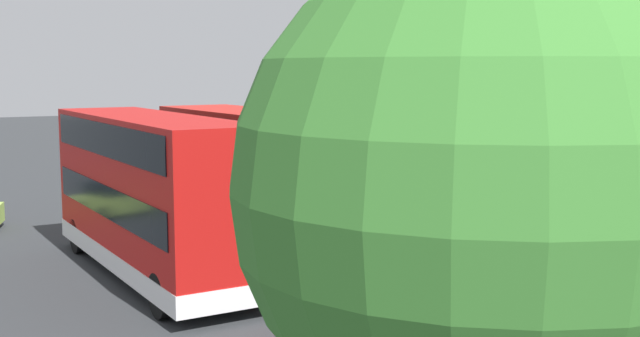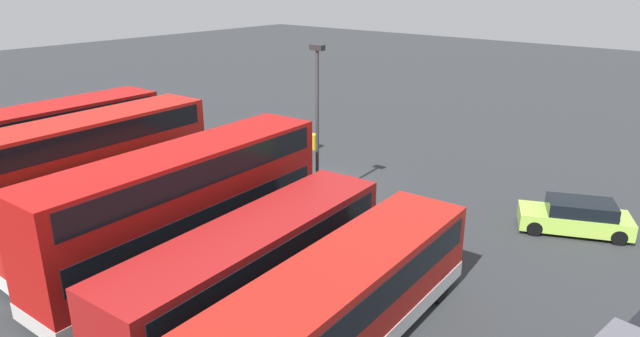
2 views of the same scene
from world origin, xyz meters
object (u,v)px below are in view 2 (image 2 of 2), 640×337
object	(u,v)px
bus_double_decker_third	(186,205)
bus_single_deck_fourth	(127,206)
lamp_post_tall	(317,113)
waste_bin_yellow	(312,142)
bus_single_deck_second	(254,262)
bus_double_decker_sixth	(54,149)
bus_double_decker_fifth	(94,164)
car_hatchback_silver	(576,217)
car_small_green	(164,127)
bus_single_deck_near_end	(346,299)

from	to	relation	value
bus_double_decker_third	bus_single_deck_fourth	bearing A→B (deg)	6.80
lamp_post_tall	waste_bin_yellow	xyz separation A→B (m)	(5.85, -6.41, -3.93)
bus_single_deck_second	bus_double_decker_sixth	distance (m)	14.48
bus_double_decker_third	bus_double_decker_sixth	world-z (taller)	same
lamp_post_tall	bus_double_decker_fifth	bearing A→B (deg)	47.81
bus_double_decker_sixth	car_hatchback_silver	bearing A→B (deg)	-149.94
bus_double_decker_sixth	waste_bin_yellow	size ratio (longest dim) A/B	11.28
bus_single_deck_second	car_small_green	world-z (taller)	bus_single_deck_second
bus_single_deck_second	car_hatchback_silver	distance (m)	14.11
car_hatchback_silver	waste_bin_yellow	bearing A→B (deg)	-6.54
bus_double_decker_sixth	bus_double_decker_fifth	bearing A→B (deg)	-178.96
lamp_post_tall	bus_double_decker_sixth	bearing A→B (deg)	35.98
car_hatchback_silver	waste_bin_yellow	world-z (taller)	car_hatchback_silver
lamp_post_tall	waste_bin_yellow	world-z (taller)	lamp_post_tall
bus_single_deck_second	bus_double_decker_third	size ratio (longest dim) A/B	0.94
bus_double_decker_third	bus_double_decker_sixth	xyz separation A→B (m)	(10.55, -0.20, -0.00)
bus_single_deck_near_end	car_small_green	xyz separation A→B (m)	(23.04, -9.98, -0.92)
bus_double_decker_third	waste_bin_yellow	bearing A→B (deg)	-66.68
bus_single_deck_fourth	bus_double_decker_sixth	distance (m)	7.24
bus_single_deck_near_end	lamp_post_tall	xyz separation A→B (m)	(7.71, -7.85, 2.79)
bus_double_decker_third	waste_bin_yellow	distance (m)	15.48
bus_double_decker_third	bus_double_decker_sixth	bearing A→B (deg)	-1.07
car_small_green	lamp_post_tall	xyz separation A→B (m)	(-15.33, 2.14, 3.71)
car_hatchback_silver	bus_single_deck_fourth	bearing A→B (deg)	42.84
bus_double_decker_third	lamp_post_tall	distance (m)	7.94
lamp_post_tall	bus_single_deck_second	bearing A→B (deg)	117.20
waste_bin_yellow	car_small_green	bearing A→B (deg)	24.26
bus_single_deck_fourth	lamp_post_tall	world-z (taller)	lamp_post_tall
bus_single_deck_second	car_small_green	bearing A→B (deg)	-27.60
waste_bin_yellow	lamp_post_tall	bearing A→B (deg)	132.38
bus_single_deck_near_end	bus_single_deck_second	bearing A→B (deg)	3.04
bus_single_deck_fourth	car_hatchback_silver	distance (m)	18.60
bus_double_decker_third	lamp_post_tall	size ratio (longest dim) A/B	1.61
bus_double_decker_third	car_hatchback_silver	size ratio (longest dim) A/B	2.53
car_small_green	bus_single_deck_second	bearing A→B (deg)	152.40
bus_double_decker_fifth	bus_single_deck_near_end	bearing A→B (deg)	178.33
car_small_green	waste_bin_yellow	distance (m)	10.40
lamp_post_tall	bus_double_decker_third	bearing A→B (deg)	91.70
bus_double_decker_fifth	car_hatchback_silver	bearing A→B (deg)	-145.18
bus_double_decker_sixth	bus_single_deck_second	bearing A→B (deg)	177.84
bus_double_decker_sixth	car_small_green	size ratio (longest dim) A/B	2.39
bus_double_decker_sixth	lamp_post_tall	world-z (taller)	lamp_post_tall
bus_single_deck_near_end	bus_double_decker_third	bearing A→B (deg)	-1.21
car_hatchback_silver	bus_double_decker_fifth	bearing A→B (deg)	34.82
car_small_green	lamp_post_tall	distance (m)	15.92
bus_single_deck_near_end	waste_bin_yellow	size ratio (longest dim) A/B	11.48
waste_bin_yellow	bus_double_decker_sixth	bearing A→B (deg)	72.18
waste_bin_yellow	car_hatchback_silver	bearing A→B (deg)	173.46
bus_single_deck_near_end	lamp_post_tall	bearing A→B (deg)	-45.50
bus_double_decker_third	car_hatchback_silver	distance (m)	16.05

